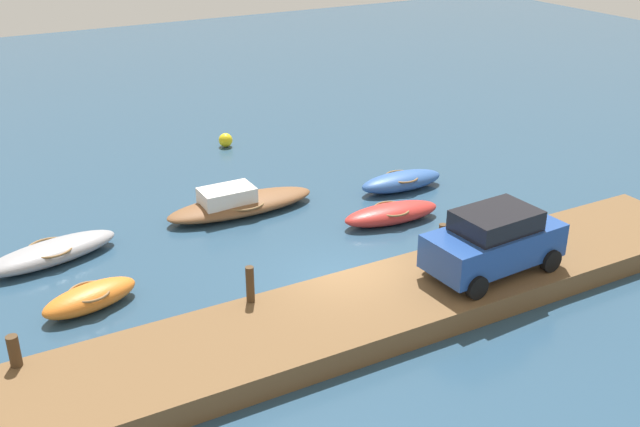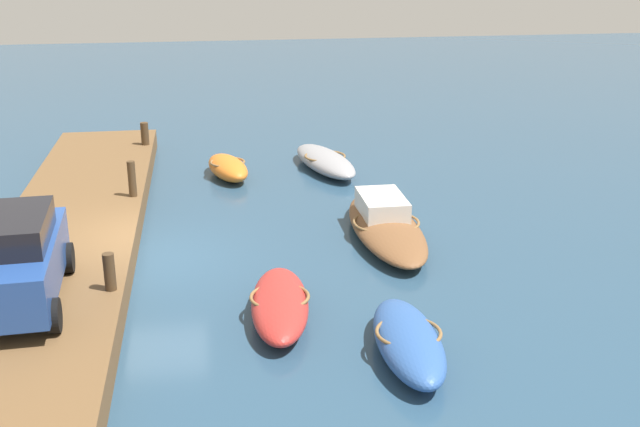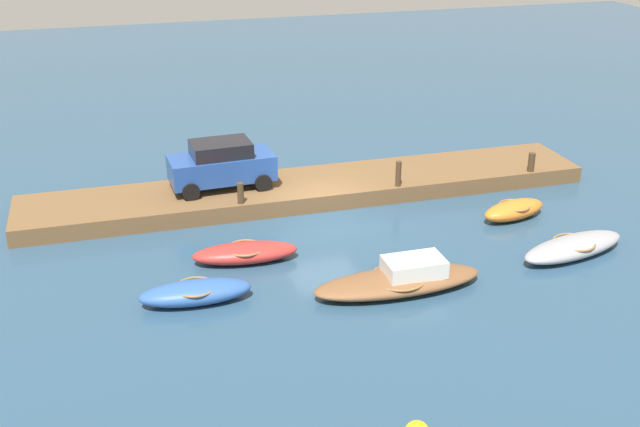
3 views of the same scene
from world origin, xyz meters
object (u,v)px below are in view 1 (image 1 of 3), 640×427
at_px(parked_car, 494,241).
at_px(rowboat_grey, 51,252).
at_px(dinghy_orange, 90,297).
at_px(mooring_post_west, 14,351).
at_px(rowboat_blue, 401,181).
at_px(mooring_post_mid_east, 442,237).
at_px(rowboat_red, 391,213).
at_px(marker_buoy, 226,140).
at_px(motorboat_brown, 239,203).
at_px(mooring_post_mid_west, 250,284).

bearing_deg(parked_car, rowboat_grey, 140.11).
distance_m(dinghy_orange, mooring_post_west, 3.54).
xyz_separation_m(rowboat_blue, mooring_post_west, (-14.14, -5.51, 0.68)).
distance_m(rowboat_grey, mooring_post_mid_east, 11.57).
height_order(rowboat_red, mooring_post_west, mooring_post_west).
bearing_deg(mooring_post_west, parked_car, -8.17).
bearing_deg(marker_buoy, rowboat_red, -78.85).
relative_size(rowboat_blue, rowboat_grey, 0.78).
height_order(mooring_post_mid_east, marker_buoy, mooring_post_mid_east).
relative_size(motorboat_brown, marker_buoy, 8.97).
relative_size(rowboat_blue, parked_car, 0.84).
xyz_separation_m(rowboat_red, rowboat_blue, (1.90, 2.17, 0.02)).
relative_size(mooring_post_mid_east, parked_car, 0.20).
height_order(rowboat_red, dinghy_orange, dinghy_orange).
bearing_deg(rowboat_blue, marker_buoy, 119.08).
height_order(mooring_post_mid_west, parked_car, parked_car).
bearing_deg(mooring_post_mid_east, marker_buoy, 96.11).
bearing_deg(dinghy_orange, parked_car, -38.18).
bearing_deg(motorboat_brown, parked_car, -64.41).
bearing_deg(parked_car, marker_buoy, 93.54).
bearing_deg(mooring_post_west, motorboat_brown, 38.63).
relative_size(parked_car, marker_buoy, 6.76).
bearing_deg(marker_buoy, mooring_post_west, -128.37).
xyz_separation_m(rowboat_blue, parked_car, (-2.05, -7.24, 1.22)).
distance_m(motorboat_brown, marker_buoy, 6.92).
distance_m(motorboat_brown, parked_car, 9.21).
distance_m(motorboat_brown, dinghy_orange, 7.02).
height_order(rowboat_red, motorboat_brown, motorboat_brown).
height_order(dinghy_orange, marker_buoy, dinghy_orange).
relative_size(dinghy_orange, rowboat_blue, 0.85).
bearing_deg(mooring_post_west, rowboat_red, 15.26).
relative_size(dinghy_orange, mooring_post_mid_west, 2.86).
relative_size(dinghy_orange, marker_buoy, 4.79).
bearing_deg(rowboat_red, rowboat_grey, 171.31).
bearing_deg(mooring_post_mid_west, rowboat_red, 26.93).
distance_m(rowboat_grey, parked_car, 12.87).
xyz_separation_m(rowboat_grey, mooring_post_west, (-1.81, -5.91, 0.70)).
distance_m(rowboat_red, mooring_post_west, 12.71).
bearing_deg(mooring_post_west, rowboat_grey, 72.99).
height_order(rowboat_grey, mooring_post_mid_east, mooring_post_mid_east).
bearing_deg(rowboat_red, dinghy_orange, -171.15).
bearing_deg(mooring_post_mid_west, dinghy_orange, 142.17).
distance_m(rowboat_red, rowboat_blue, 2.88).
height_order(motorboat_brown, rowboat_blue, motorboat_brown).
bearing_deg(marker_buoy, mooring_post_mid_east, -83.89).
relative_size(motorboat_brown, rowboat_grey, 1.23).
relative_size(rowboat_grey, mooring_post_mid_east, 5.49).
bearing_deg(motorboat_brown, marker_buoy, 71.11).
relative_size(mooring_post_mid_west, mooring_post_mid_east, 1.26).
height_order(mooring_post_west, mooring_post_mid_west, mooring_post_mid_west).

